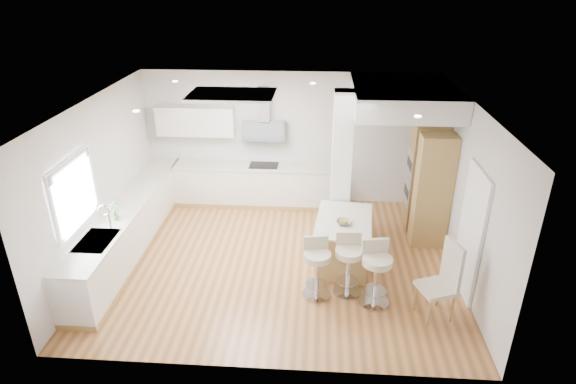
# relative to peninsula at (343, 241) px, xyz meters

# --- Properties ---
(ground) EXTENTS (6.00, 6.00, 0.00)m
(ground) POSITION_rel_peninsula_xyz_m (-1.10, -0.03, -0.42)
(ground) COLOR #AE7340
(ground) RESTS_ON ground
(ceiling) EXTENTS (6.00, 5.00, 0.02)m
(ceiling) POSITION_rel_peninsula_xyz_m (-1.10, -0.03, -0.42)
(ceiling) COLOR silver
(ceiling) RESTS_ON ground
(wall_back) EXTENTS (6.00, 0.04, 2.80)m
(wall_back) POSITION_rel_peninsula_xyz_m (-1.10, 2.47, 0.98)
(wall_back) COLOR beige
(wall_back) RESTS_ON ground
(wall_left) EXTENTS (0.04, 5.00, 2.80)m
(wall_left) POSITION_rel_peninsula_xyz_m (-4.10, -0.03, 0.98)
(wall_left) COLOR beige
(wall_left) RESTS_ON ground
(wall_right) EXTENTS (0.04, 5.00, 2.80)m
(wall_right) POSITION_rel_peninsula_xyz_m (1.90, -0.03, 0.98)
(wall_right) COLOR beige
(wall_right) RESTS_ON ground
(skylight) EXTENTS (4.10, 2.10, 0.06)m
(skylight) POSITION_rel_peninsula_xyz_m (-1.89, 0.57, 2.35)
(skylight) COLOR white
(skylight) RESTS_ON ground
(window_left) EXTENTS (0.06, 1.28, 1.07)m
(window_left) POSITION_rel_peninsula_xyz_m (-4.05, -0.93, 1.27)
(window_left) COLOR white
(window_left) RESTS_ON ground
(doorway_right) EXTENTS (0.05, 1.00, 2.10)m
(doorway_right) POSITION_rel_peninsula_xyz_m (1.88, -0.63, 0.58)
(doorway_right) COLOR #433B35
(doorway_right) RESTS_ON ground
(counter_left) EXTENTS (0.63, 4.50, 1.35)m
(counter_left) POSITION_rel_peninsula_xyz_m (-3.80, 0.20, 0.04)
(counter_left) COLOR #AB8849
(counter_left) RESTS_ON ground
(counter_back) EXTENTS (3.62, 0.63, 2.50)m
(counter_back) POSITION_rel_peninsula_xyz_m (-2.01, 2.19, 0.27)
(counter_back) COLOR #AB8849
(counter_back) RESTS_ON ground
(pillar) EXTENTS (0.35, 0.35, 2.80)m
(pillar) POSITION_rel_peninsula_xyz_m (-0.05, 0.92, 0.98)
(pillar) COLOR white
(pillar) RESTS_ON ground
(soffit) EXTENTS (1.78, 2.20, 0.40)m
(soffit) POSITION_rel_peninsula_xyz_m (1.00, 1.37, 2.18)
(soffit) COLOR silver
(soffit) RESTS_ON ground
(oven_column) EXTENTS (0.63, 1.21, 2.10)m
(oven_column) POSITION_rel_peninsula_xyz_m (1.58, 1.20, 0.63)
(oven_column) COLOR #AB8849
(oven_column) RESTS_ON ground
(peninsula) EXTENTS (1.04, 1.45, 0.90)m
(peninsula) POSITION_rel_peninsula_xyz_m (0.00, 0.00, 0.00)
(peninsula) COLOR #AB8849
(peninsula) RESTS_ON ground
(bar_stool_a) EXTENTS (0.51, 0.51, 0.98)m
(bar_stool_a) POSITION_rel_peninsula_xyz_m (-0.44, -0.95, 0.13)
(bar_stool_a) COLOR silver
(bar_stool_a) RESTS_ON ground
(bar_stool_b) EXTENTS (0.47, 0.47, 1.00)m
(bar_stool_b) POSITION_rel_peninsula_xyz_m (0.05, -0.84, 0.14)
(bar_stool_b) COLOR silver
(bar_stool_b) RESTS_ON ground
(bar_stool_c) EXTENTS (0.54, 0.54, 1.04)m
(bar_stool_c) POSITION_rel_peninsula_xyz_m (0.45, -1.08, 0.16)
(bar_stool_c) COLOR silver
(bar_stool_c) RESTS_ON ground
(dining_chair) EXTENTS (0.60, 0.60, 1.21)m
(dining_chair) POSITION_rel_peninsula_xyz_m (1.38, -1.30, 0.22)
(dining_chair) COLOR beige
(dining_chair) RESTS_ON ground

